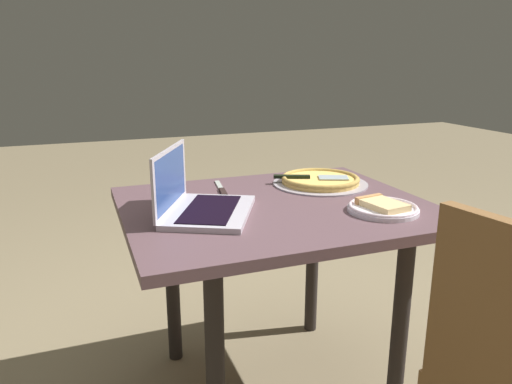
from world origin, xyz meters
name	(u,v)px	position (x,y,z in m)	size (l,w,h in m)	color
dining_table	(275,230)	(0.00, 0.00, 0.62)	(1.02, 0.84, 0.72)	brown
laptop	(199,202)	(0.27, 0.02, 0.76)	(0.38, 0.42, 0.21)	silver
pizza_plate	(383,207)	(-0.29, 0.20, 0.73)	(0.23, 0.23, 0.04)	white
pizza_tray	(320,180)	(-0.26, -0.18, 0.73)	(0.37, 0.37, 0.04)	#A59BA5
table_knife	(222,189)	(0.12, -0.23, 0.72)	(0.05, 0.22, 0.01)	beige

